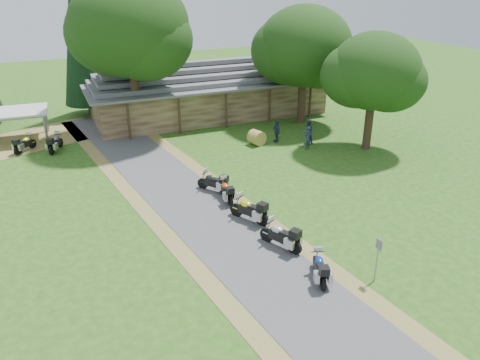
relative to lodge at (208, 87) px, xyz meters
name	(u,v)px	position (x,y,z in m)	size (l,w,h in m)	color
ground	(262,269)	(-6.00, -24.00, -2.45)	(120.00, 120.00, 0.00)	#254B15
driveway	(220,229)	(-6.50, -20.00, -2.45)	(46.00, 46.00, 0.00)	#4A4B4D
lodge	(208,87)	(0.00, 0.00, 0.00)	(21.40, 9.40, 4.90)	#4F3728
carport	(12,126)	(-16.29, -1.18, -1.27)	(5.43, 3.62, 2.35)	beige
motorcycle_row_a	(320,267)	(-4.10, -25.61, -1.82)	(1.85, 0.60, 1.26)	#103095
motorcycle_row_b	(281,234)	(-4.47, -22.75, -1.73)	(2.09, 0.68, 1.43)	#AFB1B8
motorcycle_row_c	(249,208)	(-4.77, -19.81, -1.72)	(2.14, 0.70, 1.46)	yellow
motorcycle_row_d	(226,190)	(-4.98, -17.11, -1.81)	(1.88, 0.62, 1.29)	#D75510
motorcycle_row_e	(213,181)	(-5.26, -15.71, -1.79)	(1.94, 0.63, 1.33)	black
motorcycle_carport_a	(24,143)	(-15.48, -4.00, -1.80)	(1.89, 0.62, 1.30)	yellow
motorcycle_carport_b	(55,142)	(-13.43, -4.77, -1.78)	(1.95, 0.64, 1.34)	slate
person_a	(308,135)	(3.61, -11.57, -1.42)	(0.59, 0.42, 2.06)	#292F51
person_b	(308,130)	(4.15, -10.66, -1.36)	(0.62, 0.45, 2.18)	#292F51
person_c	(277,129)	(2.23, -9.29, -1.45)	(0.57, 0.41, 1.99)	#292F51
hay_bale	(257,138)	(0.56, -9.30, -1.90)	(1.11, 1.11, 1.01)	olive
sign_post	(377,261)	(-2.04, -26.67, -1.42)	(0.37, 0.06, 2.07)	gray
oak_lodge_left	(131,48)	(-7.08, -3.31, 4.26)	(8.81, 8.81, 13.42)	black
oak_lodge_right	(304,62)	(6.47, -5.61, 2.72)	(7.69, 7.69, 10.33)	black
oak_driveway	(373,87)	(7.64, -13.21, 2.13)	(6.31, 6.31, 9.17)	black
cedar_near	(81,36)	(-9.88, 3.94, 4.46)	(4.22, 4.22, 13.82)	black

